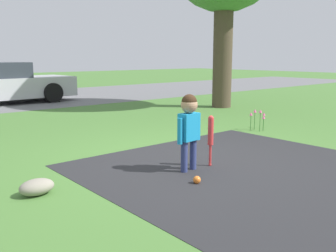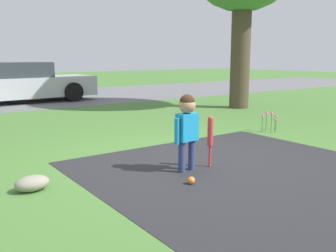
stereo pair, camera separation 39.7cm
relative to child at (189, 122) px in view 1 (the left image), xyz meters
The scene contains 6 objects.
ground_plane 0.83m from the child, 44.21° to the left, with size 60.00×60.00×0.00m, color #477533.
child is the anchor object (origin of this frame).
baseball_bat 0.41m from the child, ahead, with size 0.07×0.07×0.67m.
sports_ball 0.76m from the child, 122.53° to the right, with size 0.09×0.09×0.09m.
flower_bed 3.09m from the child, 20.05° to the left, with size 0.41×0.29×0.43m.
edging_rock 1.91m from the child, 166.82° to the left, with size 0.36×0.25×0.17m.
Camera 1 is at (-3.52, -3.66, 1.41)m, focal length 40.00 mm.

